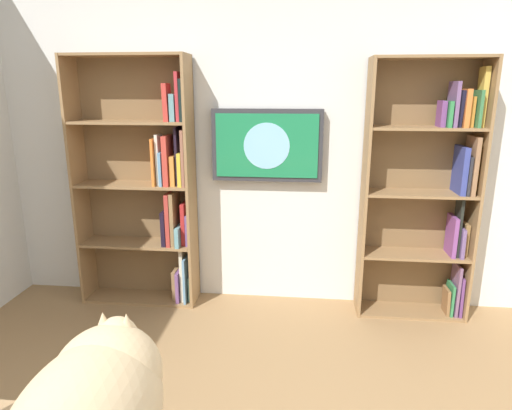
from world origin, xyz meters
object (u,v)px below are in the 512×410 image
at_px(bookshelf_right, 150,188).
at_px(bookshelf_left, 431,189).
at_px(wall_mounted_tv, 267,145).
at_px(cat, 93,410).

bearing_deg(bookshelf_right, bookshelf_left, 179.98).
xyz_separation_m(wall_mounted_tv, cat, (0.23, 2.53, -0.35)).
distance_m(bookshelf_right, cat, 2.55).
xyz_separation_m(bookshelf_right, wall_mounted_tv, (-0.94, -0.08, 0.34)).
height_order(bookshelf_right, cat, bookshelf_right).
bearing_deg(bookshelf_left, wall_mounted_tv, -3.64).
bearing_deg(bookshelf_right, wall_mounted_tv, -175.23).
relative_size(bookshelf_left, cat, 2.75).
bearing_deg(bookshelf_left, cat, 59.09).
bearing_deg(wall_mounted_tv, cat, 84.89).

